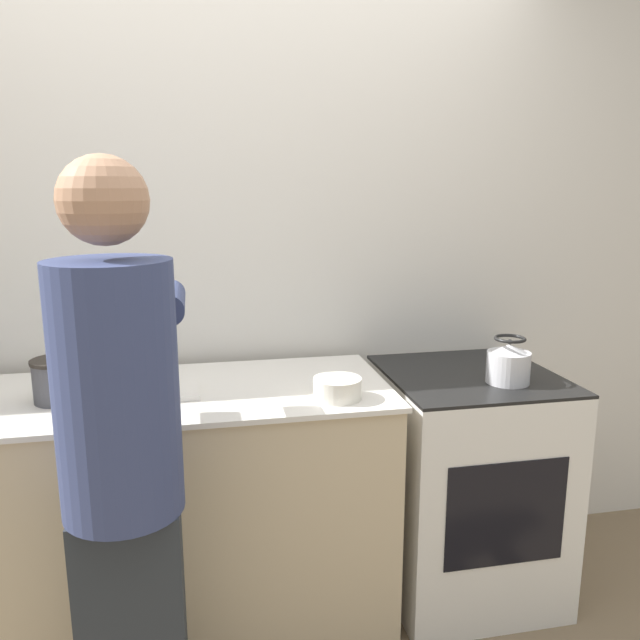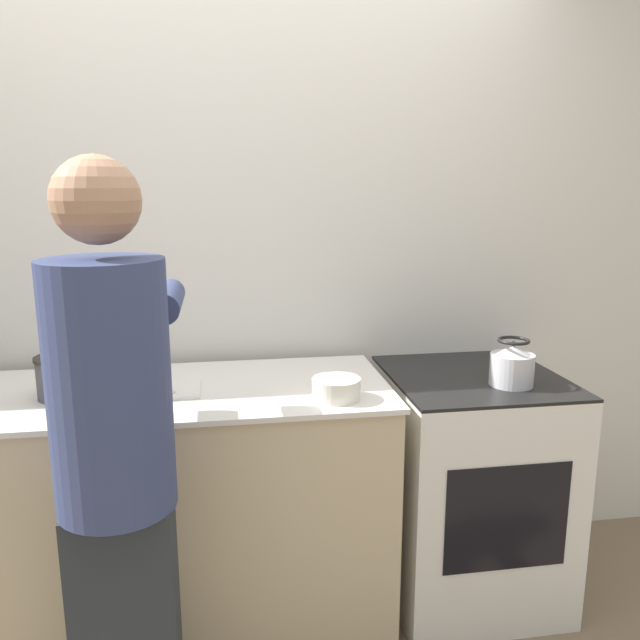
% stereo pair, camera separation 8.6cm
% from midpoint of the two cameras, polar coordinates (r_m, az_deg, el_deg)
% --- Properties ---
extents(wall_back, '(8.00, 0.05, 2.60)m').
position_cam_midpoint_polar(wall_back, '(2.56, -9.60, 5.19)').
color(wall_back, silver).
rests_on(wall_back, ground_plane).
extents(counter, '(1.77, 0.66, 0.91)m').
position_cam_midpoint_polar(counter, '(2.43, -17.00, -16.60)').
color(counter, '#C6B28E').
rests_on(counter, ground_plane).
extents(oven, '(0.64, 0.66, 0.90)m').
position_cam_midpoint_polar(oven, '(2.63, 12.19, -14.22)').
color(oven, silver).
rests_on(oven, ground_plane).
extents(person, '(0.35, 0.59, 1.68)m').
position_cam_midpoint_polar(person, '(1.73, -19.04, -11.79)').
color(person, '#262C31').
rests_on(person, ground_plane).
extents(cutting_board, '(0.32, 0.19, 0.02)m').
position_cam_midpoint_polar(cutting_board, '(2.22, -16.21, -6.39)').
color(cutting_board, silver).
rests_on(cutting_board, counter).
extents(knife, '(0.24, 0.15, 0.01)m').
position_cam_midpoint_polar(knife, '(2.20, -17.59, -6.27)').
color(knife, silver).
rests_on(knife, cutting_board).
extents(kettle, '(0.16, 0.16, 0.17)m').
position_cam_midpoint_polar(kettle, '(2.36, 15.85, -3.85)').
color(kettle, silver).
rests_on(kettle, oven).
extents(bowl_prep, '(0.16, 0.16, 0.07)m').
position_cam_midpoint_polar(bowl_prep, '(2.09, 0.41, -6.27)').
color(bowl_prep, silver).
rests_on(bowl_prep, counter).
extents(canister_jar, '(0.16, 0.16, 0.14)m').
position_cam_midpoint_polar(canister_jar, '(2.24, -23.88, -5.04)').
color(canister_jar, '#4C4C51').
rests_on(canister_jar, counter).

